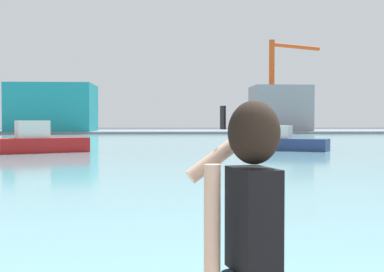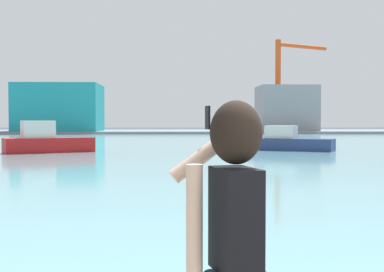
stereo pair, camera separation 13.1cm
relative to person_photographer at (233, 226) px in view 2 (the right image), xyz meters
name	(u,v)px [view 2 (the right image)]	position (x,y,z in m)	size (l,w,h in m)	color
ground_plane	(186,143)	(1.14, 49.42, -1.73)	(220.00, 220.00, 0.00)	#334751
harbor_water	(185,142)	(1.14, 51.42, -1.72)	(140.00, 100.00, 0.02)	#6BA8B2
far_shore_dock	(179,132)	(1.14, 91.42, -1.52)	(140.00, 20.00, 0.43)	gray
person_photographer	(233,226)	(0.00, 0.00, 0.00)	(0.53, 0.54, 1.74)	#2D3342
boat_moored	(47,141)	(-9.17, 33.78, -0.93)	(6.39, 4.48, 2.27)	#B21919
boat_moored_2	(289,142)	(8.61, 35.58, -1.05)	(6.50, 4.73, 1.89)	navy
warehouse_left	(60,108)	(-19.83, 87.38, 2.77)	(14.15, 11.21, 8.15)	teal
warehouse_right	(286,108)	(20.59, 89.25, 2.74)	(10.18, 8.80, 8.08)	gray
port_crane	(284,75)	(20.24, 89.35, 8.77)	(10.87, 6.15, 16.36)	#D84C19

